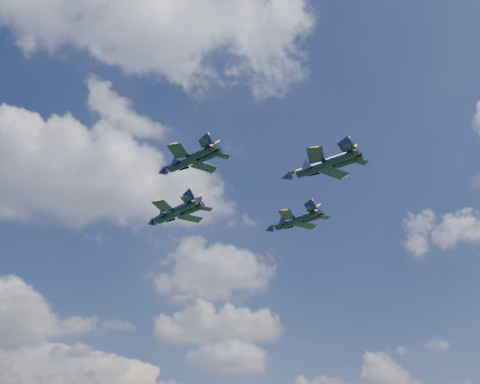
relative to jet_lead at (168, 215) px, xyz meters
The scene contains 4 objects.
jet_lead is the anchor object (origin of this frame).
jet_left 25.00m from the jet_lead, 88.19° to the right, with size 13.23×14.21×3.74m.
jet_right 27.43m from the jet_lead, ahead, with size 13.62×15.61×4.00m.
jet_slot 38.25m from the jet_lead, 50.51° to the right, with size 14.71×14.94×4.03m.
Camera 1 is at (-13.29, -97.49, 14.88)m, focal length 40.00 mm.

